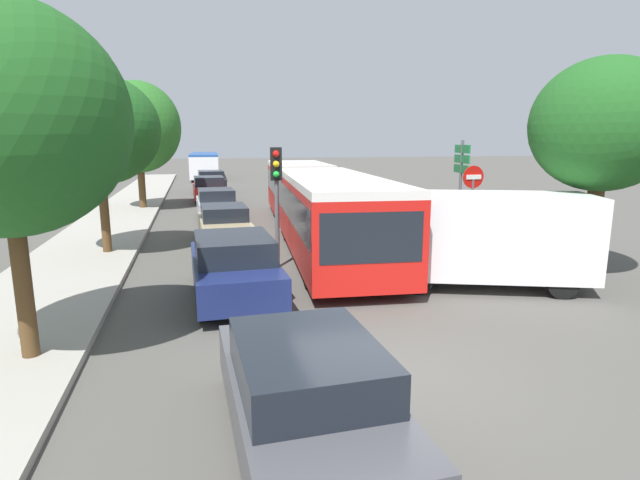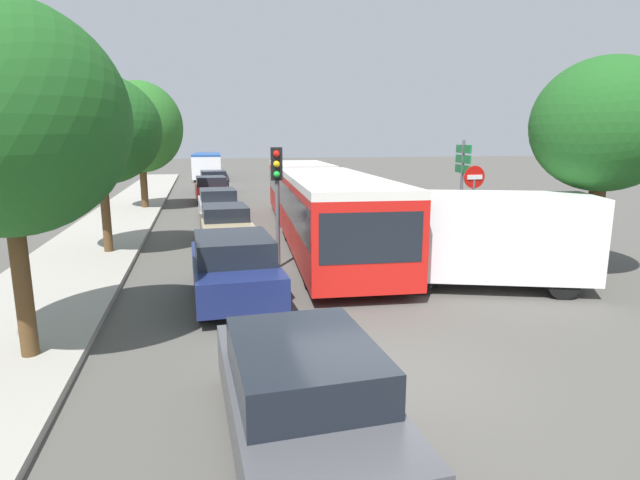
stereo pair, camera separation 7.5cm
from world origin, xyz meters
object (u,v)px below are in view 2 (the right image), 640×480
object	(u,v)px
queued_car_red	(211,189)
traffic_light	(277,180)
tree_left_far	(140,127)
queued_car_graphite	(303,395)
no_entry_sign	(473,196)
white_van	(493,238)
tree_left_mid	(99,130)
direction_sign_post	(462,171)
queued_car_silver	(218,204)
articulated_bus	(316,198)
tree_right_near	(604,126)
queued_car_tan	(225,224)
tree_left_near	(2,120)
queued_car_black	(213,181)
queued_car_navy	(234,266)
city_bus_rear	(207,164)

from	to	relation	value
queued_car_red	traffic_light	distance (m)	16.86
traffic_light	tree_left_far	bearing A→B (deg)	-149.86
queued_car_graphite	no_entry_sign	size ratio (longest dim) A/B	1.42
queued_car_red	white_van	xyz separation A→B (m)	(6.24, -19.82, 0.48)
tree_left_mid	tree_left_far	bearing A→B (deg)	89.62
traffic_light	tree_left_far	xyz separation A→B (m)	(-4.91, 13.79, 1.76)
tree_left_far	direction_sign_post	bearing A→B (deg)	-45.65
queued_car_silver	direction_sign_post	size ratio (longest dim) A/B	1.12
articulated_bus	tree_right_near	bearing A→B (deg)	42.40
white_van	tree_left_mid	xyz separation A→B (m)	(-9.82, 5.91, 2.66)
queued_car_graphite	queued_car_tan	size ratio (longest dim) A/B	1.01
traffic_light	no_entry_sign	size ratio (longest dim) A/B	1.21
direction_sign_post	tree_left_near	size ratio (longest dim) A/B	0.63
queued_car_black	tree_left_far	bearing A→B (deg)	155.03
no_entry_sign	queued_car_tan	bearing A→B (deg)	-116.54
queued_car_red	queued_car_navy	bearing A→B (deg)	178.46
queued_car_red	tree_right_near	bearing A→B (deg)	-156.40
queued_car_red	tree_left_mid	size ratio (longest dim) A/B	0.78
tree_left_near	no_entry_sign	bearing A→B (deg)	26.02
queued_car_navy	tree_left_mid	bearing A→B (deg)	32.20
city_bus_rear	tree_left_near	xyz separation A→B (m)	(-3.69, -41.17, 2.50)
city_bus_rear	queued_car_red	bearing A→B (deg)	-178.57
white_van	traffic_light	world-z (taller)	traffic_light
city_bus_rear	traffic_light	world-z (taller)	traffic_light
queued_car_black	tree_left_mid	world-z (taller)	tree_left_mid
queued_car_navy	queued_car_tan	distance (m)	6.47
queued_car_graphite	queued_car_tan	world-z (taller)	queued_car_graphite
articulated_bus	tree_right_near	distance (m)	9.72
articulated_bus	queued_car_tan	world-z (taller)	articulated_bus
city_bus_rear	queued_car_tan	xyz separation A→B (m)	(-0.04, -32.00, -0.70)
queued_car_silver	queued_car_black	size ratio (longest dim) A/B	0.92
articulated_bus	queued_car_graphite	world-z (taller)	articulated_bus
traffic_light	tree_left_near	xyz separation A→B (m)	(-4.92, -5.24, 1.39)
queued_car_tan	queued_car_silver	xyz separation A→B (m)	(-0.02, 5.79, 0.02)
queued_car_red	queued_car_tan	bearing A→B (deg)	179.13
queued_car_red	tree_left_near	xyz separation A→B (m)	(-3.52, -21.95, 3.13)
queued_car_navy	queued_car_tan	world-z (taller)	queued_car_navy
traffic_light	direction_sign_post	xyz separation A→B (m)	(6.74, 1.88, 0.07)
queued_car_silver	traffic_light	distance (m)	9.97
articulated_bus	queued_car_navy	world-z (taller)	articulated_bus
city_bus_rear	tree_right_near	xyz separation A→B (m)	(9.06, -38.96, 2.55)
traffic_light	tree_left_mid	distance (m)	5.88
queued_car_red	no_entry_sign	bearing A→B (deg)	-156.72
white_van	no_entry_sign	bearing A→B (deg)	-92.58
tree_left_near	tree_left_mid	world-z (taller)	tree_left_near
city_bus_rear	tree_left_near	bearing A→B (deg)	176.83
articulated_bus	city_bus_rear	distance (m)	31.67
queued_car_red	traffic_light	bearing A→B (deg)	-176.67
city_bus_rear	white_van	world-z (taller)	city_bus_rear
tree_right_near	queued_car_tan	bearing A→B (deg)	142.59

